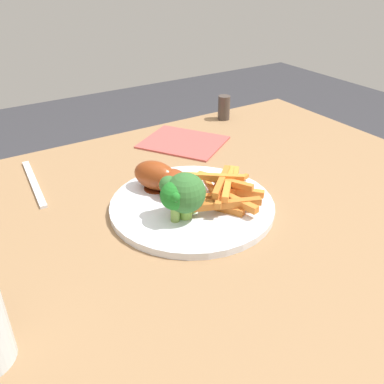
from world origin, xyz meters
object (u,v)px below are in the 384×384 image
(broccoli_floret_front, at_px, (182,193))
(fork, at_px, (34,183))
(dining_table, at_px, (215,264))
(chicken_drumstick_near, at_px, (174,184))
(pepper_shaker, at_px, (224,108))
(broccoli_floret_back, at_px, (175,196))
(carrot_fries_pile, at_px, (226,190))
(chicken_drumstick_far, at_px, (157,176))
(broccoli_floret_middle, at_px, (191,191))
(dinner_plate, at_px, (192,206))

(broccoli_floret_front, distance_m, fork, 0.31)
(dining_table, distance_m, chicken_drumstick_near, 0.16)
(dining_table, xyz_separation_m, pepper_shaker, (0.27, 0.35, 0.14))
(broccoli_floret_back, bearing_deg, carrot_fries_pile, 3.69)
(dining_table, bearing_deg, chicken_drumstick_far, 118.21)
(fork, bearing_deg, chicken_drumstick_far, -127.32)
(broccoli_floret_middle, xyz_separation_m, fork, (-0.18, 0.25, -0.05))
(fork, bearing_deg, pepper_shaker, -75.07)
(carrot_fries_pile, xyz_separation_m, chicken_drumstick_far, (-0.08, 0.10, 0.01))
(broccoli_floret_back, height_order, pepper_shaker, broccoli_floret_back)
(broccoli_floret_front, distance_m, broccoli_floret_middle, 0.02)
(dinner_plate, distance_m, broccoli_floret_back, 0.08)
(dining_table, distance_m, broccoli_floret_middle, 0.17)
(chicken_drumstick_near, bearing_deg, dinner_plate, -70.97)
(broccoli_floret_middle, distance_m, chicken_drumstick_near, 0.06)
(broccoli_floret_middle, bearing_deg, chicken_drumstick_near, 87.41)
(broccoli_floret_middle, bearing_deg, dining_table, -12.66)
(dining_table, height_order, broccoli_floret_middle, broccoli_floret_middle)
(chicken_drumstick_near, relative_size, fork, 0.66)
(dinner_plate, relative_size, broccoli_floret_front, 3.61)
(broccoli_floret_middle, relative_size, chicken_drumstick_far, 0.49)
(dinner_plate, bearing_deg, broccoli_floret_front, -140.62)
(dinner_plate, height_order, broccoli_floret_front, broccoli_floret_front)
(dining_table, distance_m, carrot_fries_pile, 0.14)
(broccoli_floret_back, bearing_deg, dining_table, 0.33)
(dinner_plate, bearing_deg, broccoli_floret_back, -147.73)
(dining_table, height_order, chicken_drumstick_far, chicken_drumstick_far)
(broccoli_floret_front, height_order, broccoli_floret_back, broccoli_floret_front)
(pepper_shaker, bearing_deg, broccoli_floret_front, -133.65)
(fork, bearing_deg, dinner_plate, -133.89)
(broccoli_floret_front, xyz_separation_m, carrot_fries_pile, (0.09, 0.00, -0.02))
(chicken_drumstick_far, relative_size, pepper_shaker, 2.10)
(dinner_plate, xyz_separation_m, chicken_drumstick_near, (-0.01, 0.04, 0.03))
(broccoli_floret_middle, height_order, fork, broccoli_floret_middle)
(chicken_drumstick_near, bearing_deg, carrot_fries_pile, -44.82)
(dinner_plate, height_order, broccoli_floret_back, broccoli_floret_back)
(carrot_fries_pile, bearing_deg, dinner_plate, 153.24)
(broccoli_floret_back, relative_size, chicken_drumstick_near, 0.53)
(dining_table, distance_m, broccoli_floret_front, 0.18)
(broccoli_floret_front, distance_m, carrot_fries_pile, 0.09)
(dining_table, relative_size, pepper_shaker, 16.63)
(broccoli_floret_back, xyz_separation_m, fork, (-0.15, 0.26, -0.05))
(chicken_drumstick_near, xyz_separation_m, chicken_drumstick_far, (-0.01, 0.03, 0.00))
(broccoli_floret_middle, bearing_deg, carrot_fries_pile, -3.35)
(carrot_fries_pile, distance_m, fork, 0.36)
(dining_table, distance_m, broccoli_floret_back, 0.18)
(broccoli_floret_front, relative_size, chicken_drumstick_far, 0.60)
(broccoli_floret_middle, bearing_deg, fork, 126.71)
(broccoli_floret_middle, height_order, pepper_shaker, broccoli_floret_middle)
(chicken_drumstick_far, bearing_deg, chicken_drumstick_near, -68.11)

